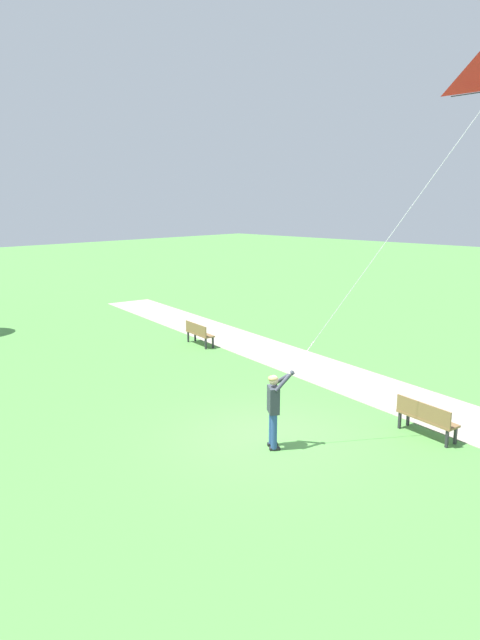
{
  "coord_description": "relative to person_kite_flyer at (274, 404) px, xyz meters",
  "views": [
    {
      "loc": [
        -9.24,
        -8.09,
        5.52
      ],
      "look_at": [
        -0.16,
        0.79,
        2.78
      ],
      "focal_mm": 31.06,
      "sensor_mm": 36.0,
      "label": 1
    }
  ],
  "objects": [
    {
      "name": "ground_plane",
      "position": [
        0.31,
        0.43,
        -1.05
      ],
      "size": [
        120.0,
        120.0,
        0.0
      ],
      "primitive_type": "plane",
      "color": "#569947"
    },
    {
      "name": "walkway_path",
      "position": [
        5.54,
        2.43,
        -1.04
      ],
      "size": [
        8.25,
        31.9,
        0.02
      ],
      "primitive_type": "cube",
      "rotation": [
        0.0,
        0.0,
        -0.19
      ],
      "color": "#B7AD99",
      "rests_on": "ground"
    },
    {
      "name": "park_bench_near_walkway",
      "position": [
        2.98,
        -2.18,
        -0.54
      ],
      "size": [
        0.71,
        1.56,
        0.88
      ],
      "color": "olive",
      "rests_on": "ground"
    },
    {
      "name": "person_kite_flyer",
      "position": [
        0.0,
        0.0,
        0.0
      ],
      "size": [
        0.61,
        0.56,
        1.83
      ],
      "color": "#232328",
      "rests_on": "ground"
    },
    {
      "name": "park_bench_far_walkway",
      "position": [
        4.91,
        8.14,
        -0.54
      ],
      "size": [
        0.71,
        1.56,
        0.88
      ],
      "color": "olive",
      "rests_on": "ground"
    }
  ]
}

